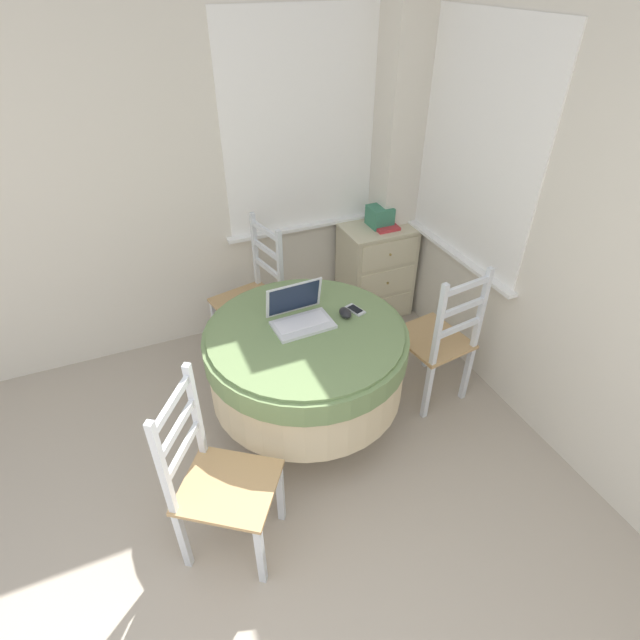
% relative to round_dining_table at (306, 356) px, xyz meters
% --- Properties ---
extents(corner_room_shell, '(4.60, 4.82, 2.55)m').
position_rel_round_dining_table_xyz_m(corner_room_shell, '(0.33, 0.16, 0.72)').
color(corner_room_shell, beige).
rests_on(corner_room_shell, ground_plane).
extents(round_dining_table, '(1.14, 1.14, 0.75)m').
position_rel_round_dining_table_xyz_m(round_dining_table, '(0.00, 0.00, 0.00)').
color(round_dining_table, '#4C3D2D').
rests_on(round_dining_table, ground_plane).
extents(laptop, '(0.34, 0.26, 0.22)m').
position_rel_round_dining_table_xyz_m(laptop, '(-0.00, 0.08, 0.24)').
color(laptop, silver).
rests_on(laptop, round_dining_table).
extents(computer_mouse, '(0.06, 0.10, 0.05)m').
position_rel_round_dining_table_xyz_m(computer_mouse, '(0.26, 0.03, 0.21)').
color(computer_mouse, black).
rests_on(computer_mouse, round_dining_table).
extents(cell_phone, '(0.09, 0.13, 0.01)m').
position_rel_round_dining_table_xyz_m(cell_phone, '(0.33, 0.06, 0.19)').
color(cell_phone, '#B2B7BC').
rests_on(cell_phone, round_dining_table).
extents(dining_chair_near_back_window, '(0.51, 0.47, 1.00)m').
position_rel_round_dining_table_xyz_m(dining_chair_near_back_window, '(-0.06, 0.86, -0.10)').
color(dining_chair_near_back_window, tan).
rests_on(dining_chair_near_back_window, ground_plane).
extents(dining_chair_near_right_window, '(0.44, 0.48, 1.00)m').
position_rel_round_dining_table_xyz_m(dining_chair_near_right_window, '(0.86, -0.07, -0.10)').
color(dining_chair_near_right_window, tan).
rests_on(dining_chair_near_right_window, ground_plane).
extents(dining_chair_camera_near, '(0.57, 0.56, 1.00)m').
position_rel_round_dining_table_xyz_m(dining_chair_camera_near, '(-0.67, -0.56, -0.10)').
color(dining_chair_camera_near, tan).
rests_on(dining_chair_camera_near, ground_plane).
extents(corner_cabinet, '(0.55, 0.42, 0.76)m').
position_rel_round_dining_table_xyz_m(corner_cabinet, '(0.99, 0.97, -0.18)').
color(corner_cabinet, beige).
rests_on(corner_cabinet, ground_plane).
extents(storage_box, '(0.16, 0.17, 0.15)m').
position_rel_round_dining_table_xyz_m(storage_box, '(1.00, 0.99, 0.28)').
color(storage_box, '#387A5B').
rests_on(storage_box, corner_cabinet).
extents(book_on_cabinet, '(0.17, 0.22, 0.02)m').
position_rel_round_dining_table_xyz_m(book_on_cabinet, '(1.02, 0.95, 0.22)').
color(book_on_cabinet, '#BC3338').
rests_on(book_on_cabinet, corner_cabinet).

